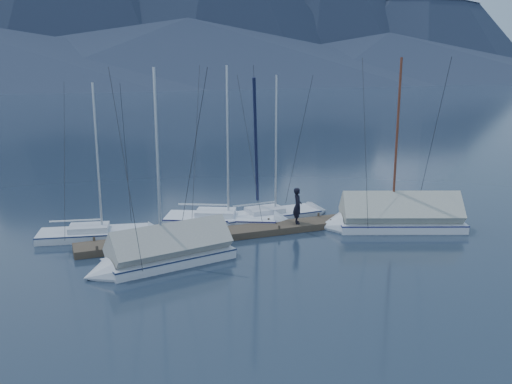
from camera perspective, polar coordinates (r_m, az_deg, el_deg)
ground at (r=26.33m, az=1.60°, el=-5.58°), size 1000.00×1000.00×0.00m
dock at (r=28.05m, az=0.00°, el=-4.16°), size 18.00×1.50×0.54m
mooring_posts at (r=27.81m, az=-0.96°, el=-3.80°), size 15.12×1.52×0.35m
sailboat_open_left at (r=28.41m, az=-14.95°, el=-4.32°), size 6.63×3.16×8.45m
sailboat_open_mid at (r=29.75m, az=-1.96°, el=-3.06°), size 7.23×4.85×9.35m
sailboat_open_right at (r=30.99m, az=2.82°, el=-2.43°), size 6.76×2.85×8.79m
sailboat_covered_near at (r=29.65m, az=13.84°, el=-2.84°), size 7.91×4.85×9.86m
sailboat_covered_far at (r=23.90m, az=-10.21°, el=-6.61°), size 6.84×3.27×9.23m
person at (r=28.51m, az=4.39°, el=-1.45°), size 0.64×0.80×1.91m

